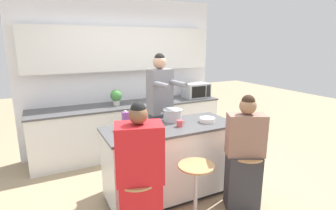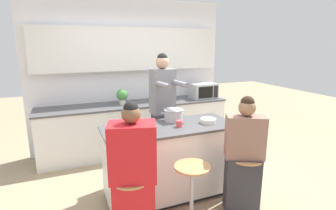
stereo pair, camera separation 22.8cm
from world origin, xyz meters
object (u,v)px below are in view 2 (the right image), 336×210
(person_seated_near, at_px, (243,161))
(bar_stool_rightmost, at_px, (244,181))
(person_cooking, at_px, (163,116))
(coffee_cup_far, at_px, (151,131))
(cooking_pot, at_px, (174,115))
(coffee_cup_near, at_px, (179,124))
(kitchen_island, at_px, (170,161))
(potted_plant, at_px, (122,96))
(microwave, at_px, (203,91))
(bar_stool_leftmost, at_px, (132,206))
(bar_stool_center, at_px, (192,191))
(juice_carton, at_px, (125,120))
(fruit_bowl, at_px, (208,121))
(person_wrapped_blanket, at_px, (133,179))

(person_seated_near, bearing_deg, bar_stool_rightmost, 0.74)
(person_cooking, distance_m, coffee_cup_far, 0.88)
(person_seated_near, distance_m, cooking_pot, 1.04)
(bar_stool_rightmost, height_order, coffee_cup_near, coffee_cup_near)
(kitchen_island, xyz_separation_m, coffee_cup_far, (-0.32, -0.19, 0.50))
(potted_plant, bearing_deg, person_seated_near, -68.35)
(person_cooking, height_order, microwave, person_cooking)
(potted_plant, bearing_deg, coffee_cup_near, -78.60)
(microwave, bearing_deg, bar_stool_leftmost, -133.16)
(microwave, bearing_deg, bar_stool_center, -122.18)
(person_cooking, bearing_deg, person_seated_near, -71.14)
(coffee_cup_far, bearing_deg, person_cooking, 60.00)
(kitchen_island, height_order, coffee_cup_far, coffee_cup_far)
(bar_stool_rightmost, xyz_separation_m, coffee_cup_near, (-0.57, 0.57, 0.59))
(bar_stool_center, distance_m, person_cooking, 1.29)
(coffee_cup_near, xyz_separation_m, juice_carton, (-0.61, 0.20, 0.07))
(cooking_pot, height_order, fruit_bowl, cooking_pot)
(cooking_pot, distance_m, juice_carton, 0.65)
(microwave, bearing_deg, juice_carton, -143.27)
(cooking_pot, bearing_deg, bar_stool_leftmost, -134.68)
(bar_stool_leftmost, bearing_deg, juice_carton, 79.52)
(bar_stool_center, relative_size, person_wrapped_blanket, 0.48)
(person_cooking, relative_size, potted_plant, 6.64)
(bar_stool_leftmost, relative_size, cooking_pot, 2.01)
(bar_stool_center, bearing_deg, microwave, 57.82)
(potted_plant, bearing_deg, microwave, -1.78)
(bar_stool_leftmost, height_order, bar_stool_center, same)
(coffee_cup_far, height_order, juice_carton, juice_carton)
(bar_stool_rightmost, bearing_deg, person_wrapped_blanket, 179.43)
(bar_stool_center, bearing_deg, bar_stool_leftmost, -179.61)
(bar_stool_leftmost, relative_size, bar_stool_center, 1.00)
(bar_stool_center, xyz_separation_m, potted_plant, (-0.24, 2.17, 0.66))
(fruit_bowl, bearing_deg, bar_stool_rightmost, -74.37)
(bar_stool_center, height_order, potted_plant, potted_plant)
(cooking_pot, xyz_separation_m, microwave, (1.21, 1.33, 0.02))
(bar_stool_center, height_order, person_wrapped_blanket, person_wrapped_blanket)
(bar_stool_center, distance_m, person_wrapped_blanket, 0.71)
(coffee_cup_far, bearing_deg, fruit_bowl, 9.08)
(person_wrapped_blanket, bearing_deg, microwave, 63.31)
(person_cooking, xyz_separation_m, juice_carton, (-0.65, -0.43, 0.13))
(bar_stool_leftmost, distance_m, coffee_cup_near, 1.10)
(cooking_pot, height_order, coffee_cup_near, cooking_pot)
(cooking_pot, distance_m, potted_plant, 1.43)
(bar_stool_leftmost, xyz_separation_m, fruit_bowl, (1.16, 0.54, 0.58))
(coffee_cup_near, xyz_separation_m, potted_plant, (-0.33, 1.64, 0.07))
(bar_stool_center, distance_m, coffee_cup_far, 0.79)
(microwave, bearing_deg, coffee_cup_near, -128.07)
(person_cooking, xyz_separation_m, fruit_bowl, (0.38, -0.63, 0.05))
(bar_stool_leftmost, height_order, coffee_cup_near, coffee_cup_near)
(coffee_cup_far, bearing_deg, cooking_pot, 40.91)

